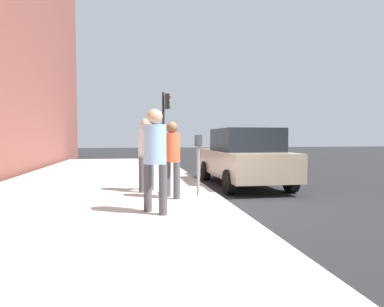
{
  "coord_description": "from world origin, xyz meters",
  "views": [
    {
      "loc": [
        -6.63,
        1.9,
        1.51
      ],
      "look_at": [
        1.43,
        0.51,
        1.09
      ],
      "focal_mm": 29.99,
      "sensor_mm": 36.0,
      "label": 1
    }
  ],
  "objects_px": {
    "pedestrian_at_meter": "(172,154)",
    "pedestrian_bystander": "(155,151)",
    "parking_meter": "(198,152)",
    "traffic_signal": "(165,116)",
    "parking_officer": "(146,148)",
    "parked_sedan_near": "(244,157)"
  },
  "relations": [
    {
      "from": "parking_meter",
      "to": "traffic_signal",
      "type": "xyz_separation_m",
      "value": [
        8.81,
        -0.01,
        1.41
      ]
    },
    {
      "from": "parking_meter",
      "to": "pedestrian_bystander",
      "type": "bearing_deg",
      "value": 145.39
    },
    {
      "from": "parking_meter",
      "to": "parked_sedan_near",
      "type": "height_order",
      "value": "parked_sedan_near"
    },
    {
      "from": "parking_meter",
      "to": "parking_officer",
      "type": "height_order",
      "value": "parking_officer"
    },
    {
      "from": "parking_meter",
      "to": "parking_officer",
      "type": "relative_size",
      "value": 0.77
    },
    {
      "from": "pedestrian_at_meter",
      "to": "pedestrian_bystander",
      "type": "distance_m",
      "value": 1.48
    },
    {
      "from": "parking_meter",
      "to": "pedestrian_bystander",
      "type": "height_order",
      "value": "pedestrian_bystander"
    },
    {
      "from": "pedestrian_at_meter",
      "to": "parking_officer",
      "type": "xyz_separation_m",
      "value": [
        0.97,
        0.54,
        0.09
      ]
    },
    {
      "from": "traffic_signal",
      "to": "parking_officer",
      "type": "bearing_deg",
      "value": 171.59
    },
    {
      "from": "parking_meter",
      "to": "pedestrian_bystander",
      "type": "xyz_separation_m",
      "value": [
        -1.57,
        1.09,
        0.09
      ]
    },
    {
      "from": "pedestrian_at_meter",
      "to": "pedestrian_bystander",
      "type": "xyz_separation_m",
      "value": [
        -1.41,
        0.45,
        0.12
      ]
    },
    {
      "from": "pedestrian_bystander",
      "to": "parking_officer",
      "type": "height_order",
      "value": "pedestrian_bystander"
    },
    {
      "from": "parking_officer",
      "to": "traffic_signal",
      "type": "xyz_separation_m",
      "value": [
        8.01,
        -1.18,
        1.34
      ]
    },
    {
      "from": "parking_officer",
      "to": "pedestrian_at_meter",
      "type": "bearing_deg",
      "value": -24.46
    },
    {
      "from": "traffic_signal",
      "to": "pedestrian_at_meter",
      "type": "bearing_deg",
      "value": 175.88
    },
    {
      "from": "parked_sedan_near",
      "to": "traffic_signal",
      "type": "height_order",
      "value": "traffic_signal"
    },
    {
      "from": "pedestrian_at_meter",
      "to": "parked_sedan_near",
      "type": "xyz_separation_m",
      "value": [
        2.35,
        -2.48,
        -0.25
      ]
    },
    {
      "from": "parked_sedan_near",
      "to": "pedestrian_bystander",
      "type": "bearing_deg",
      "value": 142.0
    },
    {
      "from": "pedestrian_bystander",
      "to": "parked_sedan_near",
      "type": "xyz_separation_m",
      "value": [
        3.76,
        -2.94,
        -0.36
      ]
    },
    {
      "from": "traffic_signal",
      "to": "parked_sedan_near",
      "type": "bearing_deg",
      "value": -164.5
    },
    {
      "from": "pedestrian_bystander",
      "to": "traffic_signal",
      "type": "bearing_deg",
      "value": 44.82
    },
    {
      "from": "pedestrian_at_meter",
      "to": "parking_meter",
      "type": "bearing_deg",
      "value": -13.1
    }
  ]
}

